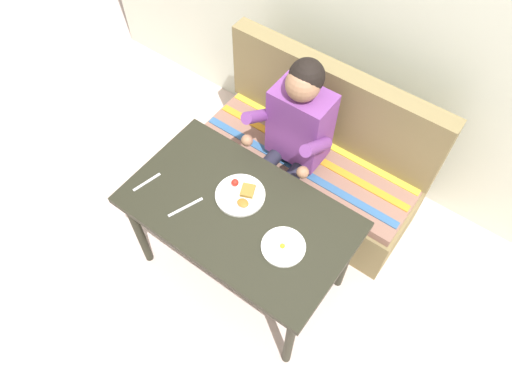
% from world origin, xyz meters
% --- Properties ---
extents(ground_plane, '(8.00, 8.00, 0.00)m').
position_xyz_m(ground_plane, '(0.00, 0.00, 0.00)').
color(ground_plane, beige).
extents(table, '(1.20, 0.70, 0.73)m').
position_xyz_m(table, '(0.00, 0.00, 0.65)').
color(table, black).
rests_on(table, ground).
extents(couch, '(1.44, 0.56, 1.00)m').
position_xyz_m(couch, '(0.00, 0.76, 0.33)').
color(couch, olive).
rests_on(couch, ground).
extents(person, '(0.45, 0.61, 1.21)m').
position_xyz_m(person, '(-0.06, 0.59, 0.74)').
color(person, '#753A86').
rests_on(person, ground).
extents(plate_breakfast, '(0.26, 0.26, 0.05)m').
position_xyz_m(plate_breakfast, '(-0.05, 0.08, 0.74)').
color(plate_breakfast, white).
rests_on(plate_breakfast, table).
extents(plate_eggs, '(0.22, 0.22, 0.04)m').
position_xyz_m(plate_eggs, '(0.31, -0.04, 0.74)').
color(plate_eggs, white).
rests_on(plate_eggs, table).
extents(fork, '(0.05, 0.17, 0.00)m').
position_xyz_m(fork, '(-0.50, -0.15, 0.73)').
color(fork, silver).
rests_on(fork, table).
extents(knife, '(0.08, 0.19, 0.00)m').
position_xyz_m(knife, '(-0.23, -0.15, 0.73)').
color(knife, silver).
rests_on(knife, table).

